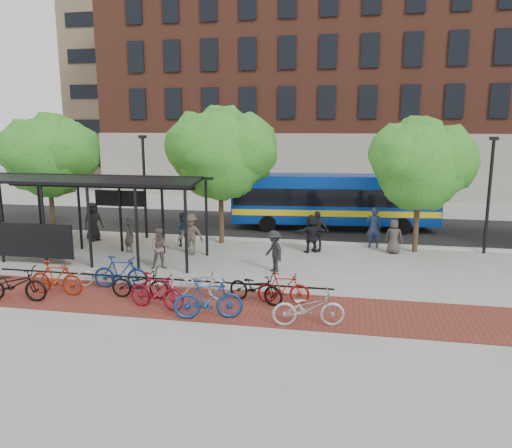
% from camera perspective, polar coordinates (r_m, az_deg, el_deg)
% --- Properties ---
extents(ground, '(160.00, 160.00, 0.00)m').
position_cam_1_polar(ground, '(20.53, 1.79, -4.61)').
color(ground, '#9E9E99').
rests_on(ground, ground).
extents(asphalt_street, '(160.00, 8.00, 0.01)m').
position_cam_1_polar(asphalt_street, '(28.24, 4.43, -0.25)').
color(asphalt_street, black).
rests_on(asphalt_street, ground).
extents(curb, '(160.00, 0.25, 0.12)m').
position_cam_1_polar(curb, '(24.35, 3.32, -1.95)').
color(curb, '#B7B7B2').
rests_on(curb, ground).
extents(brick_strip, '(24.00, 3.00, 0.01)m').
position_cam_1_polar(brick_strip, '(16.38, -8.13, -8.86)').
color(brick_strip, maroon).
rests_on(brick_strip, ground).
extents(bike_rack_rail, '(12.00, 0.05, 0.95)m').
position_cam_1_polar(bike_rack_rail, '(17.62, -11.19, -7.52)').
color(bike_rack_rail, black).
rests_on(bike_rack_rail, ground).
extents(building_brick, '(55.00, 14.00, 20.00)m').
position_cam_1_polar(building_brick, '(46.22, 20.36, 15.99)').
color(building_brick, brown).
rests_on(building_brick, ground).
extents(building_tower, '(22.00, 22.00, 30.00)m').
position_cam_1_polar(building_tower, '(63.22, -7.10, 19.67)').
color(building_tower, '#7A664C').
rests_on(building_tower, ground).
extents(bus_shelter, '(10.60, 3.07, 3.60)m').
position_cam_1_polar(bus_shelter, '(22.28, -19.54, 3.87)').
color(bus_shelter, black).
rests_on(bus_shelter, ground).
extents(tree_a, '(4.90, 4.00, 6.18)m').
position_cam_1_polar(tree_a, '(27.42, -22.50, 7.53)').
color(tree_a, '#382619').
rests_on(tree_a, ground).
extents(tree_b, '(5.15, 4.20, 6.47)m').
position_cam_1_polar(tree_b, '(23.67, -3.84, 8.43)').
color(tree_b, '#382619').
rests_on(tree_b, ground).
extents(tree_c, '(4.66, 3.80, 5.92)m').
position_cam_1_polar(tree_c, '(23.09, 18.46, 6.81)').
color(tree_c, '#382619').
rests_on(tree_c, ground).
extents(lamp_post_left, '(0.35, 0.20, 5.12)m').
position_cam_1_polar(lamp_post_left, '(25.40, -12.63, 4.50)').
color(lamp_post_left, black).
rests_on(lamp_post_left, ground).
extents(lamp_post_right, '(0.35, 0.20, 5.12)m').
position_cam_1_polar(lamp_post_right, '(23.99, 25.11, 3.33)').
color(lamp_post_right, black).
rests_on(lamp_post_right, ground).
extents(bus, '(11.18, 3.50, 2.97)m').
position_cam_1_polar(bus, '(27.54, 8.89, 2.94)').
color(bus, navy).
rests_on(bus, ground).
extents(bike_0, '(2.21, 1.01, 1.12)m').
position_cam_1_polar(bike_0, '(17.97, -25.88, -6.22)').
color(bike_0, black).
rests_on(bike_0, ground).
extents(bike_1, '(1.94, 0.59, 1.16)m').
position_cam_1_polar(bike_1, '(18.06, -21.86, -5.73)').
color(bike_1, '#9A280E').
rests_on(bike_1, ground).
extents(bike_2, '(1.81, 1.25, 0.90)m').
position_cam_1_polar(bike_2, '(18.62, -17.23, -5.35)').
color(bike_2, '#A0A0A3').
rests_on(bike_2, ground).
extents(bike_3, '(1.98, 0.67, 1.17)m').
position_cam_1_polar(bike_3, '(17.99, -15.21, -5.36)').
color(bike_3, navy).
rests_on(bike_3, ground).
extents(bike_4, '(1.98, 0.79, 1.02)m').
position_cam_1_polar(bike_4, '(16.88, -13.08, -6.61)').
color(bike_4, black).
rests_on(bike_4, ground).
extents(bike_5, '(1.99, 0.89, 1.16)m').
position_cam_1_polar(bike_5, '(15.79, -11.29, -7.53)').
color(bike_5, maroon).
rests_on(bike_5, ground).
extents(bike_6, '(2.15, 0.97, 1.09)m').
position_cam_1_polar(bike_6, '(16.60, -6.59, -6.57)').
color(bike_6, '#BCBDBF').
rests_on(bike_6, ground).
extents(bike_7, '(2.11, 1.06, 1.22)m').
position_cam_1_polar(bike_7, '(14.79, -5.48, -8.52)').
color(bike_7, navy).
rests_on(bike_7, ground).
extents(bike_8, '(2.05, 1.28, 1.02)m').
position_cam_1_polar(bike_8, '(16.05, -0.01, -7.25)').
color(bike_8, black).
rests_on(bike_8, ground).
extents(bike_9, '(1.70, 0.60, 1.00)m').
position_cam_1_polar(bike_9, '(16.03, 3.16, -7.32)').
color(bike_9, maroon).
rests_on(bike_9, ground).
extents(bike_10, '(2.15, 1.10, 1.08)m').
position_cam_1_polar(bike_10, '(14.35, 6.02, -9.48)').
color(bike_10, '#ABABAE').
rests_on(bike_10, ground).
extents(pedestrian_0, '(1.05, 1.11, 1.91)m').
position_cam_1_polar(pedestrian_0, '(25.79, -18.12, 0.28)').
color(pedestrian_0, black).
rests_on(pedestrian_0, ground).
extents(pedestrian_1, '(0.66, 0.55, 1.54)m').
position_cam_1_polar(pedestrian_1, '(22.98, -14.34, -1.27)').
color(pedestrian_1, '#48413A').
rests_on(pedestrian_1, ground).
extents(pedestrian_2, '(0.90, 0.77, 1.61)m').
position_cam_1_polar(pedestrian_2, '(23.67, -8.43, -0.60)').
color(pedestrian_2, '#1F2C48').
rests_on(pedestrian_2, ground).
extents(pedestrian_3, '(1.25, 0.79, 1.85)m').
position_cam_1_polar(pedestrian_3, '(21.92, -7.47, -1.19)').
color(pedestrian_3, '#4D4339').
rests_on(pedestrian_3, ground).
extents(pedestrian_4, '(1.14, 0.63, 1.83)m').
position_cam_1_polar(pedestrian_4, '(22.67, 6.98, -0.79)').
color(pedestrian_4, black).
rests_on(pedestrian_4, ground).
extents(pedestrian_5, '(1.66, 1.13, 1.72)m').
position_cam_1_polar(pedestrian_5, '(22.36, 6.35, -1.09)').
color(pedestrian_5, black).
rests_on(pedestrian_5, ground).
extents(pedestrian_6, '(0.83, 0.61, 1.55)m').
position_cam_1_polar(pedestrian_6, '(22.89, 15.48, -1.36)').
color(pedestrian_6, '#423935').
rests_on(pedestrian_6, ground).
extents(pedestrian_7, '(0.71, 0.48, 1.91)m').
position_cam_1_polar(pedestrian_7, '(23.72, 13.30, -0.39)').
color(pedestrian_7, '#212F4F').
rests_on(pedestrian_7, ground).
extents(pedestrian_8, '(0.99, 0.91, 1.64)m').
position_cam_1_polar(pedestrian_8, '(20.03, -10.87, -2.78)').
color(pedestrian_8, brown).
rests_on(pedestrian_8, ground).
extents(pedestrian_9, '(1.14, 1.20, 1.63)m').
position_cam_1_polar(pedestrian_9, '(19.30, 2.08, -3.13)').
color(pedestrian_9, black).
rests_on(pedestrian_9, ground).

